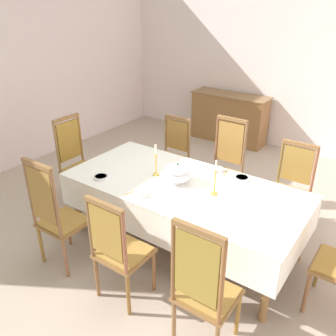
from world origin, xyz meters
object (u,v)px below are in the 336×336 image
chair_north_b (225,165)px  candlestick_east (215,181)px  chair_south_c (204,288)px  dining_table (183,190)px  sideboard (229,118)px  soup_tureen (177,173)px  chair_north_c (291,187)px  bowl_near_left (217,169)px  spoon_secondary (136,191)px  chair_south_a (56,215)px  chair_south_b (119,249)px  spoon_primary (226,172)px  chair_head_west (77,161)px  bowl_near_right (142,193)px  chair_north_a (172,154)px  bowl_far_right (101,177)px  bowl_far_left (242,178)px  candlestick_west (156,163)px

chair_north_b → candlestick_east: 1.11m
chair_north_b → chair_south_c: size_ratio=0.99×
dining_table → chair_north_b: 1.00m
sideboard → soup_tureen: bearing=106.8°
chair_north_c → sideboard: size_ratio=0.74×
bowl_near_left → spoon_secondary: 0.99m
chair_north_c → soup_tureen: size_ratio=3.76×
chair_south_a → spoon_secondary: size_ratio=7.02×
chair_south_c → chair_north_c: chair_south_c is taller
chair_north_c → chair_south_a: bearing=50.0°
chair_south_c → chair_south_b: bearing=179.5°
candlestick_east → spoon_primary: (-0.13, 0.51, -0.14)m
bowl_near_left → spoon_secondary: bearing=-117.2°
candlestick_east → spoon_primary: 0.54m
chair_south_b → chair_head_west: size_ratio=0.93×
chair_head_west → bowl_near_right: size_ratio=7.32×
dining_table → chair_north_a: 1.30m
chair_north_c → chair_south_c: bearing=90.0°
chair_south_c → chair_north_c: 1.99m
chair_south_b → bowl_far_right: size_ratio=7.12×
soup_tureen → bowl_near_left: 0.54m
soup_tureen → bowl_near_right: size_ratio=1.77×
candlestick_east → bowl_far_left: 0.48m
chair_south_a → chair_head_west: bearing=129.5°
candlestick_west → bowl_far_right: 0.61m
candlestick_west → bowl_near_right: 0.47m
chair_head_west → soup_tureen: 1.60m
chair_south_a → bowl_near_right: chair_south_a is taller
bowl_near_left → bowl_near_right: size_ratio=0.91×
dining_table → chair_south_b: 1.00m
chair_south_b → bowl_far_right: (-0.77, 0.58, 0.22)m
chair_north_c → sideboard: 2.88m
chair_north_a → candlestick_east: (1.20, -0.99, 0.37)m
bowl_near_left → chair_north_c: bearing=35.9°
chair_north_a → chair_south_c: bearing=130.0°
spoon_primary → sideboard: 2.97m
chair_head_west → spoon_primary: chair_head_west is taller
chair_north_a → candlestick_east: bearing=140.5°
chair_south_a → chair_head_west: (-0.82, 1.00, -0.02)m
chair_north_c → chair_head_west: 2.68m
chair_south_c → bowl_near_right: chair_south_c is taller
chair_north_a → sideboard: bearing=-84.7°
chair_north_c → spoon_primary: 0.80m
chair_north_b → chair_north_c: bearing=179.5°
chair_north_a → bowl_near_right: size_ratio=6.58×
chair_head_west → sideboard: bearing=169.0°
chair_south_a → spoon_primary: size_ratio=6.88×
bowl_near_left → sideboard: 2.95m
chair_north_a → soup_tureen: (0.76, -0.99, 0.33)m
chair_head_west → bowl_far_right: size_ratio=7.64×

